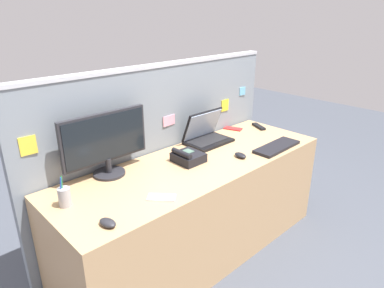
{
  "coord_description": "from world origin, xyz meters",
  "views": [
    {
      "loc": [
        -1.5,
        -1.53,
        1.72
      ],
      "look_at": [
        0.0,
        0.05,
        0.85
      ],
      "focal_mm": 32.19,
      "sensor_mm": 36.0,
      "label": 1
    }
  ],
  "objects": [
    {
      "name": "cell_phone_white_slab",
      "position": [
        -0.48,
        -0.21,
        0.74
      ],
      "size": [
        0.16,
        0.16,
        0.01
      ],
      "primitive_type": "cube",
      "rotation": [
        0.0,
        0.0,
        0.73
      ],
      "color": "silver",
      "rests_on": "desk"
    },
    {
      "name": "desktop_monitor",
      "position": [
        -0.53,
        0.26,
        0.96
      ],
      "size": [
        0.57,
        0.2,
        0.4
      ],
      "color": "#232328",
      "rests_on": "desk"
    },
    {
      "name": "cell_phone_red_case",
      "position": [
        0.71,
        0.28,
        0.74
      ],
      "size": [
        0.13,
        0.17,
        0.01
      ],
      "primitive_type": "cube",
      "rotation": [
        0.0,
        0.0,
        0.37
      ],
      "color": "#B22323",
      "rests_on": "desk"
    },
    {
      "name": "computer_mouse_right_hand",
      "position": [
        0.28,
        -0.15,
        0.75
      ],
      "size": [
        0.07,
        0.11,
        0.03
      ],
      "primitive_type": "ellipsoid",
      "rotation": [
        0.0,
        0.0,
        -0.14
      ],
      "color": "black",
      "rests_on": "desk"
    },
    {
      "name": "ground_plane",
      "position": [
        0.0,
        0.0,
        0.0
      ],
      "size": [
        10.0,
        10.0,
        0.0
      ],
      "primitive_type": "plane",
      "color": "#424751"
    },
    {
      "name": "keyboard_main",
      "position": [
        0.61,
        -0.23,
        0.75
      ],
      "size": [
        0.43,
        0.16,
        0.02
      ],
      "primitive_type": "cube",
      "rotation": [
        0.0,
        0.0,
        0.02
      ],
      "color": "black",
      "rests_on": "desk"
    },
    {
      "name": "computer_mouse_left_hand",
      "position": [
        -0.83,
        -0.23,
        0.75
      ],
      "size": [
        0.07,
        0.11,
        0.03
      ],
      "primitive_type": "ellipsoid",
      "rotation": [
        0.0,
        0.0,
        0.16
      ],
      "color": "#232328",
      "rests_on": "desk"
    },
    {
      "name": "desk_phone",
      "position": [
        -0.04,
        0.05,
        0.77
      ],
      "size": [
        0.18,
        0.19,
        0.1
      ],
      "color": "black",
      "rests_on": "desk"
    },
    {
      "name": "laptop",
      "position": [
        0.32,
        0.23,
        0.8
      ],
      "size": [
        0.35,
        0.24,
        0.25
      ],
      "color": "black",
      "rests_on": "desk"
    },
    {
      "name": "tv_remote",
      "position": [
        0.91,
        0.15,
        0.74
      ],
      "size": [
        0.11,
        0.17,
        0.02
      ],
      "primitive_type": "cube",
      "rotation": [
        0.0,
        0.0,
        -0.42
      ],
      "color": "black",
      "rests_on": "desk"
    },
    {
      "name": "cubicle_divider",
      "position": [
        0.0,
        0.38,
        0.68
      ],
      "size": [
        2.17,
        0.08,
        1.36
      ],
      "color": "gray",
      "rests_on": "ground_plane"
    },
    {
      "name": "desk",
      "position": [
        0.0,
        0.0,
        0.37
      ],
      "size": [
        2.05,
        0.69,
        0.73
      ],
      "primitive_type": "cube",
      "color": "tan",
      "rests_on": "ground_plane"
    },
    {
      "name": "pen_cup",
      "position": [
        -0.9,
        0.09,
        0.79
      ],
      "size": [
        0.07,
        0.07,
        0.17
      ],
      "color": "#99999E",
      "rests_on": "desk"
    }
  ]
}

